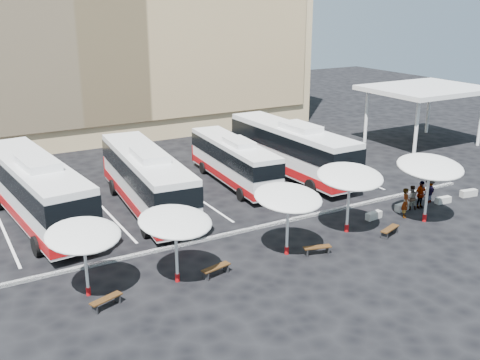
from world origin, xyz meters
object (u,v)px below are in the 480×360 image
conc_bench_3 (469,193)px  passenger_3 (429,191)px  sunshade_4 (430,167)px  passenger_1 (411,198)px  bus_1 (146,178)px  conc_bench_1 (403,207)px  wood_bench_0 (106,300)px  sunshade_0 (83,235)px  bus_0 (36,189)px  passenger_0 (406,203)px  sunshade_3 (350,177)px  bus_3 (291,148)px  passenger_2 (421,195)px  wood_bench_3 (390,230)px  bus_2 (234,160)px  conc_bench_2 (443,200)px  sunshade_2 (288,198)px  conc_bench_0 (374,215)px  wood_bench_1 (216,269)px  wood_bench_2 (317,248)px  sunshade_1 (175,222)px

conc_bench_3 → passenger_3: bearing=171.3°
sunshade_4 → passenger_1: size_ratio=3.07×
bus_1 → passenger_3: 18.11m
conc_bench_1 → wood_bench_0: bearing=-173.7°
sunshade_0 → wood_bench_0: bearing=-75.2°
bus_0 → passenger_0: 21.85m
sunshade_3 → sunshade_4: 5.14m
bus_3 → passenger_1: bearing=-76.6°
bus_3 → wood_bench_0: 21.27m
bus_0 → passenger_1: 22.69m
passenger_2 → sunshade_4: bearing=-130.7°
wood_bench_3 → bus_3: bearing=82.1°
passenger_1 → sunshade_3: bearing=26.1°
sunshade_4 → sunshade_0: bearing=176.3°
bus_1 → bus_2: bearing=19.4°
conc_bench_2 → sunshade_2: bearing=-174.5°
conc_bench_0 → conc_bench_2: size_ratio=1.04×
bus_2 → sunshade_3: size_ratio=2.37×
bus_1 → wood_bench_1: size_ratio=8.07×
conc_bench_2 → wood_bench_2: bearing=-169.9°
wood_bench_1 → conc_bench_3: wood_bench_1 is taller
sunshade_3 → conc_bench_3: size_ratio=3.82×
conc_bench_0 → conc_bench_3: bearing=-0.9°
passenger_3 → bus_1: bearing=-36.5°
sunshade_3 → wood_bench_1: bearing=-173.3°
wood_bench_2 → bus_0: bearing=135.2°
bus_0 → passenger_3: (22.61, -8.89, -1.35)m
sunshade_1 → passenger_3: sunshade_1 is taller
bus_3 → passenger_2: bus_3 is taller
sunshade_4 → wood_bench_2: (-8.31, -0.47, -3.03)m
sunshade_0 → conc_bench_3: 25.82m
passenger_1 → conc_bench_1: bearing=5.7°
bus_1 → conc_bench_3: bus_1 is taller
bus_2 → bus_0: bearing=-171.8°
wood_bench_1 → bus_3: bearing=43.1°
conc_bench_0 → passenger_2: size_ratio=0.63×
passenger_0 → sunshade_4: bearing=-112.5°
wood_bench_0 → wood_bench_3: (15.99, -0.38, 0.01)m
conc_bench_1 → passenger_2: passenger_2 is taller
bus_1 → passenger_0: bus_1 is taller
wood_bench_3 → bus_1: bearing=133.7°
passenger_3 → wood_bench_3: bearing=13.8°
wood_bench_2 → passenger_2: size_ratio=0.84×
conc_bench_2 → conc_bench_3: size_ratio=0.91×
sunshade_4 → wood_bench_0: bearing=-179.5°
wood_bench_0 → wood_bench_2: (11.03, -0.29, -0.00)m
bus_2 → sunshade_4: (6.29, -11.97, 1.63)m
sunshade_4 → bus_1: bearing=143.3°
sunshade_3 → wood_bench_3: size_ratio=2.92×
bus_0 → wood_bench_1: size_ratio=8.47×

